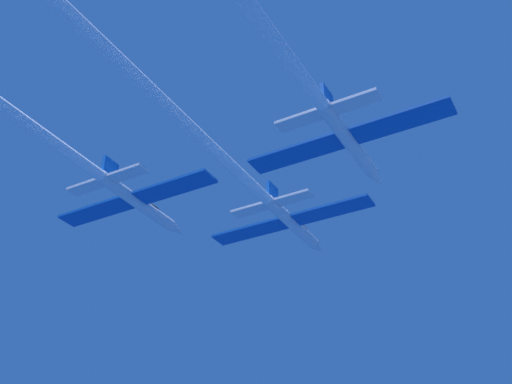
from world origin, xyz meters
TOP-DOWN VIEW (x-y plane):
  - jet_lead at (0.64, -21.26)m, footprint 19.63×70.63m

SIDE VIEW (x-z plane):
  - jet_lead at x=0.64m, z-range -1.01..2.24m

